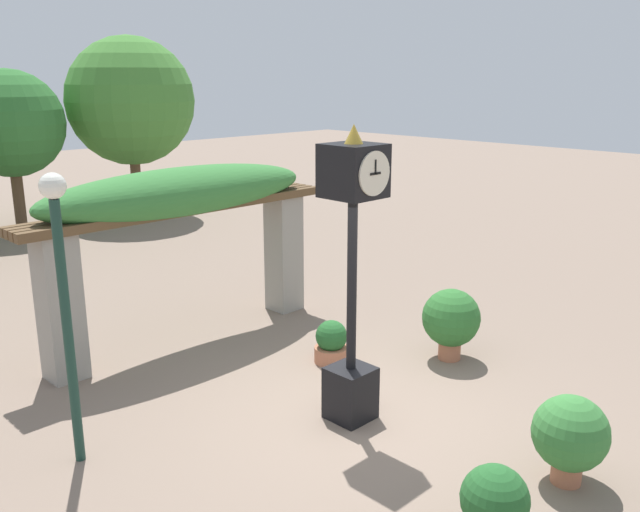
# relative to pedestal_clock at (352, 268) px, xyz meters

# --- Properties ---
(ground_plane) EXTENTS (60.00, 60.00, 0.00)m
(ground_plane) POSITION_rel_pedestal_clock_xyz_m (0.08, -0.02, -1.82)
(ground_plane) COLOR #7F6B5B
(pedestal_clock) EXTENTS (0.57, 0.62, 3.38)m
(pedestal_clock) POSITION_rel_pedestal_clock_xyz_m (0.00, 0.00, 0.00)
(pedestal_clock) COLOR black
(pedestal_clock) RESTS_ON ground
(pergola) EXTENTS (4.94, 1.07, 2.60)m
(pergola) POSITION_rel_pedestal_clock_xyz_m (0.08, 3.38, 0.17)
(pergola) COLOR gray
(pergola) RESTS_ON ground
(potted_plant_near_left) EXTENTS (0.47, 0.47, 0.60)m
(potted_plant_near_left) POSITION_rel_pedestal_clock_xyz_m (0.98, 1.26, -1.53)
(potted_plant_near_left) COLOR #B26B4C
(potted_plant_near_left) RESTS_ON ground
(potted_plant_near_right) EXTENTS (0.59, 0.59, 0.72)m
(potted_plant_near_right) POSITION_rel_pedestal_clock_xyz_m (-0.75, -2.34, -1.42)
(potted_plant_near_right) COLOR brown
(potted_plant_near_right) RESTS_ON ground
(potted_plant_far_left) EXTENTS (0.74, 0.74, 0.90)m
(potted_plant_far_left) POSITION_rel_pedestal_clock_xyz_m (0.55, -2.37, -1.30)
(potted_plant_far_left) COLOR #B26B4C
(potted_plant_far_left) RESTS_ON ground
(potted_plant_far_right) EXTENTS (0.81, 0.81, 1.01)m
(potted_plant_far_right) POSITION_rel_pedestal_clock_xyz_m (2.23, 0.16, -1.23)
(potted_plant_far_right) COLOR #B26B4C
(potted_plant_far_right) RESTS_ON ground
(lamp_post) EXTENTS (0.25, 0.25, 2.99)m
(lamp_post) POSITION_rel_pedestal_clock_xyz_m (-2.64, 1.38, 0.10)
(lamp_post) COLOR #19382D
(lamp_post) RESTS_ON ground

